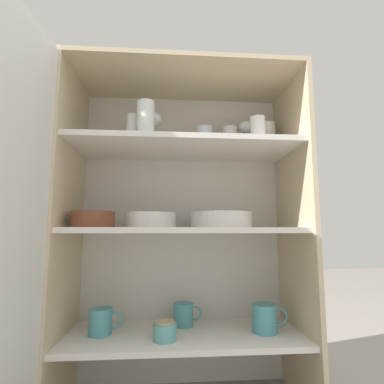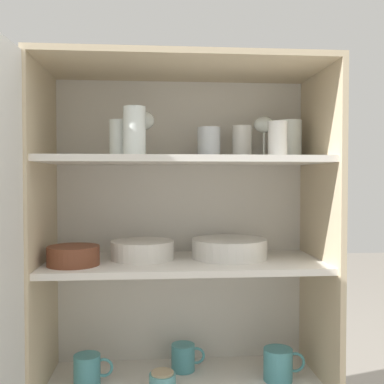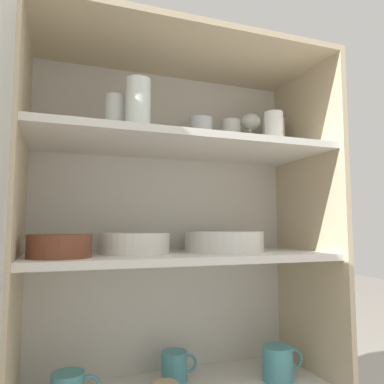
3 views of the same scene
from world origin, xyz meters
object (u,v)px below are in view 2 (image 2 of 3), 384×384
Objects in this scene: coffee_mug_primary at (88,369)px; storage_jar at (162,382)px; mixing_bowl_large at (142,249)px; serving_bowl_small at (73,255)px; plate_stack_white at (229,248)px.

coffee_mug_primary is 1.53× the size of storage_jar.
coffee_mug_primary is 0.25m from storage_jar.
serving_bowl_small is at bearing -156.49° from mixing_bowl_large.
coffee_mug_primary reaches higher than storage_jar.
plate_stack_white is 2.00× the size of coffee_mug_primary.
plate_stack_white is 0.29m from mixing_bowl_large.
storage_jar is at bearing -17.78° from coffee_mug_primary.
mixing_bowl_large reaches higher than serving_bowl_small.
storage_jar is at bearing -153.04° from plate_stack_white.
storage_jar is at bearing -5.14° from serving_bowl_small.
plate_stack_white reaches higher than serving_bowl_small.
serving_bowl_small is 1.93× the size of storage_jar.
serving_bowl_small is 1.26× the size of coffee_mug_primary.
coffee_mug_primary is (-0.17, -0.04, -0.38)m from mixing_bowl_large.
plate_stack_white reaches higher than coffee_mug_primary.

